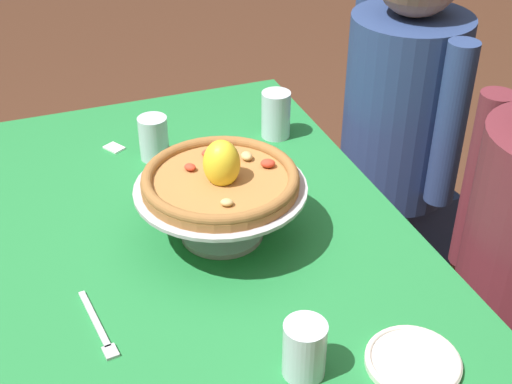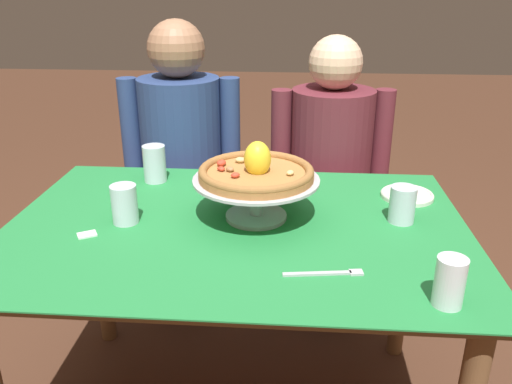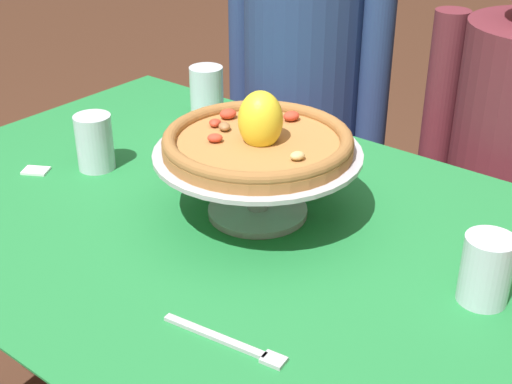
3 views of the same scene
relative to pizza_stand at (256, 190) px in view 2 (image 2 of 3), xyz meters
name	(u,v)px [view 2 (image 2 of 3)]	position (x,y,z in m)	size (l,w,h in m)	color
dining_table	(237,254)	(-0.05, -0.05, -0.19)	(1.32, 0.91, 0.72)	brown
pizza_stand	(256,190)	(0.00, 0.00, 0.00)	(0.36, 0.36, 0.12)	#B7B7C1
pizza	(256,171)	(0.00, 0.00, 0.06)	(0.33, 0.33, 0.11)	#AD753D
water_glass_side_right	(402,207)	(0.42, 0.01, -0.04)	(0.07, 0.07, 0.11)	silver
water_glass_back_left	(155,166)	(-0.37, 0.27, -0.03)	(0.08, 0.08, 0.13)	silver
water_glass_side_left	(125,206)	(-0.37, -0.06, -0.04)	(0.07, 0.07, 0.11)	silver
water_glass_front_right	(449,285)	(0.44, -0.41, -0.04)	(0.07, 0.07, 0.11)	white
side_plate	(407,195)	(0.47, 0.19, -0.08)	(0.17, 0.17, 0.02)	silver
dinner_fork	(328,273)	(0.19, -0.30, -0.08)	(0.19, 0.04, 0.01)	#B7B7C1
sugar_packet	(87,235)	(-0.45, -0.15, -0.09)	(0.05, 0.04, 0.01)	white
diner_left	(183,175)	(-0.36, 0.66, -0.21)	(0.49, 0.36, 1.23)	navy
diner_right	(329,187)	(0.25, 0.65, -0.24)	(0.48, 0.35, 1.18)	navy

